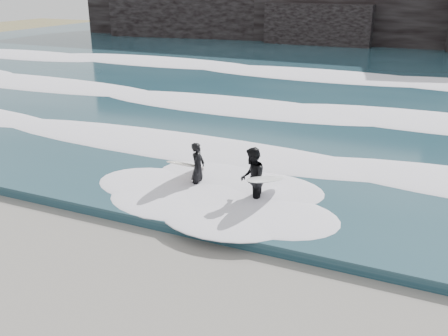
{
  "coord_description": "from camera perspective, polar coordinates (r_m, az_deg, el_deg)",
  "views": [
    {
      "loc": [
        3.85,
        -6.73,
        6.08
      ],
      "look_at": [
        -1.66,
        5.5,
        1.0
      ],
      "focal_mm": 40.0,
      "sensor_mm": 36.0,
      "label": 1
    }
  ],
  "objects": [
    {
      "name": "foam_near",
      "position": [
        17.16,
        9.91,
        1.09
      ],
      "size": [
        60.0,
        3.2,
        0.2
      ],
      "primitive_type": "ellipsoid",
      "color": "white",
      "rests_on": "sea"
    },
    {
      "name": "ground",
      "position": [
        9.85,
        -4.56,
        -17.43
      ],
      "size": [
        120.0,
        120.0,
        0.0
      ],
      "primitive_type": "plane",
      "color": "olive",
      "rests_on": "ground"
    },
    {
      "name": "surfer_left",
      "position": [
        15.02,
        -3.43,
        0.13
      ],
      "size": [
        0.92,
        2.21,
        1.58
      ],
      "color": "black",
      "rests_on": "ground"
    },
    {
      "name": "foam_far",
      "position": [
        32.45,
        17.34,
        9.83
      ],
      "size": [
        60.0,
        4.8,
        0.3
      ],
      "primitive_type": "ellipsoid",
      "color": "white",
      "rests_on": "sea"
    },
    {
      "name": "surfer_right",
      "position": [
        13.87,
        3.45,
        -1.22
      ],
      "size": [
        1.24,
        2.28,
        1.78
      ],
      "color": "black",
      "rests_on": "ground"
    },
    {
      "name": "sea",
      "position": [
        36.42,
        18.17,
        10.36
      ],
      "size": [
        90.0,
        52.0,
        0.3
      ],
      "primitive_type": "cube",
      "color": "#1F3E4B",
      "rests_on": "ground"
    },
    {
      "name": "foam_mid",
      "position": [
        23.74,
        14.31,
        6.3
      ],
      "size": [
        60.0,
        4.0,
        0.24
      ],
      "primitive_type": "ellipsoid",
      "color": "white",
      "rests_on": "sea"
    }
  ]
}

